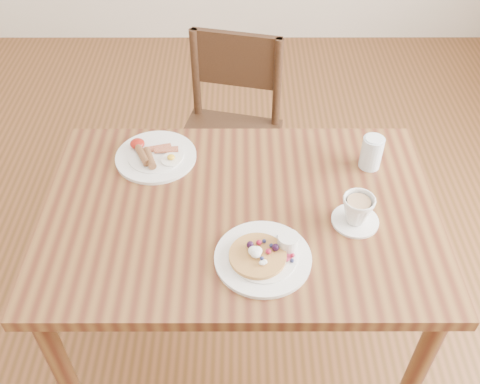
{
  "coord_description": "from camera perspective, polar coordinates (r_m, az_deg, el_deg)",
  "views": [
    {
      "loc": [
        -0.0,
        -1.13,
        1.91
      ],
      "look_at": [
        0.0,
        0.0,
        0.82
      ],
      "focal_mm": 40.0,
      "sensor_mm": 36.0,
      "label": 1
    }
  ],
  "objects": [
    {
      "name": "breakfast_plate",
      "position": [
        1.81,
        -9.1,
        3.86
      ],
      "size": [
        0.27,
        0.27,
        0.04
      ],
      "color": "white",
      "rests_on": "dining_table"
    },
    {
      "name": "chair_far",
      "position": [
        2.34,
        -1.11,
        6.66
      ],
      "size": [
        0.5,
        0.5,
        0.88
      ],
      "rotation": [
        0.0,
        0.0,
        2.92
      ],
      "color": "#3A2215",
      "rests_on": "ground"
    },
    {
      "name": "ground",
      "position": [
        2.22,
        0.0,
        -15.41
      ],
      "size": [
        5.0,
        5.0,
        0.0
      ],
      "primitive_type": "plane",
      "color": "brown",
      "rests_on": "ground"
    },
    {
      "name": "teacup_saucer",
      "position": [
        1.59,
        12.38,
        -1.99
      ],
      "size": [
        0.14,
        0.14,
        0.1
      ],
      "color": "white",
      "rests_on": "dining_table"
    },
    {
      "name": "water_glass",
      "position": [
        1.78,
        13.85,
        4.11
      ],
      "size": [
        0.07,
        0.07,
        0.11
      ],
      "primitive_type": "cylinder",
      "color": "silver",
      "rests_on": "dining_table"
    },
    {
      "name": "pancake_plate",
      "position": [
        1.48,
        2.62,
        -6.76
      ],
      "size": [
        0.27,
        0.27,
        0.06
      ],
      "color": "white",
      "rests_on": "dining_table"
    },
    {
      "name": "dining_table",
      "position": [
        1.7,
        0.0,
        -4.11
      ],
      "size": [
        1.2,
        0.8,
        0.75
      ],
      "color": "brown",
      "rests_on": "ground"
    }
  ]
}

